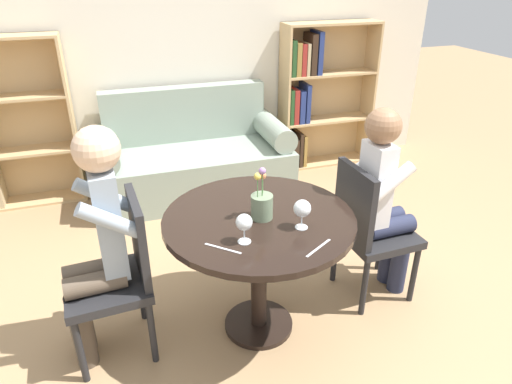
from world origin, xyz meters
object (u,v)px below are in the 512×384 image
object	(u,v)px
bookshelf_right	(314,96)
chair_left	(120,272)
couch	(193,160)
person_left	(97,242)
wine_glass_right	(302,209)
flower_vase	(262,204)
person_right	(384,201)
chair_right	(368,227)
wine_glass_left	(244,223)

from	to	relation	value
bookshelf_right	chair_left	world-z (taller)	bookshelf_right
couch	bookshelf_right	bearing A→B (deg)	11.60
person_left	bookshelf_right	bearing A→B (deg)	130.66
person_left	wine_glass_right	distance (m)	1.02
person_left	flower_vase	bearing A→B (deg)	79.36
chair_left	flower_vase	size ratio (longest dim) A/B	3.17
flower_vase	couch	bearing A→B (deg)	90.32
person_right	wine_glass_right	xyz separation A→B (m)	(-0.65, -0.26, 0.19)
bookshelf_right	chair_right	size ratio (longest dim) A/B	1.59
couch	wine_glass_left	world-z (taller)	couch
chair_right	person_right	bearing A→B (deg)	-88.48
chair_left	person_right	world-z (taller)	person_right
couch	flower_vase	bearing A→B (deg)	-89.68
person_right	couch	bearing A→B (deg)	22.16
chair_right	flower_vase	distance (m)	0.80
chair_right	flower_vase	size ratio (longest dim) A/B	3.17
chair_right	wine_glass_left	size ratio (longest dim) A/B	6.07
flower_vase	chair_right	bearing A→B (deg)	7.82
chair_left	chair_right	world-z (taller)	same
couch	wine_glass_right	world-z (taller)	couch
person_left	person_right	size ratio (longest dim) A/B	1.04
bookshelf_right	wine_glass_right	xyz separation A→B (m)	(-1.15, -2.33, 0.13)
bookshelf_right	person_left	distance (m)	2.97
chair_left	flower_vase	bearing A→B (deg)	77.88
chair_left	wine_glass_right	bearing A→B (deg)	69.77
chair_left	wine_glass_right	xyz separation A→B (m)	(0.90, -0.27, 0.36)
wine_glass_right	chair_left	bearing A→B (deg)	163.38
person_right	wine_glass_left	world-z (taller)	person_right
couch	chair_left	world-z (taller)	couch
chair_right	person_right	size ratio (longest dim) A/B	0.73
bookshelf_right	chair_right	distance (m)	2.17
couch	flower_vase	distance (m)	1.98
wine_glass_right	couch	bearing A→B (deg)	94.60
person_left	wine_glass_right	xyz separation A→B (m)	(0.98, -0.26, 0.15)
person_right	flower_vase	size ratio (longest dim) A/B	4.35
wine_glass_right	flower_vase	size ratio (longest dim) A/B	0.54
chair_left	wine_glass_left	xyz separation A→B (m)	(0.59, -0.30, 0.35)
person_left	flower_vase	distance (m)	0.84
couch	chair_left	distance (m)	1.95
chair_left	wine_glass_right	distance (m)	1.00
couch	bookshelf_right	size ratio (longest dim) A/B	1.20
chair_right	wine_glass_left	xyz separation A→B (m)	(-0.87, -0.29, 0.35)
chair_right	person_left	size ratio (longest dim) A/B	0.70
wine_glass_right	flower_vase	distance (m)	0.22
chair_left	wine_glass_left	distance (m)	0.75
couch	wine_glass_right	distance (m)	2.14
bookshelf_right	wine_glass_right	size ratio (longest dim) A/B	9.31
chair_right	person_left	distance (m)	1.56
chair_right	flower_vase	world-z (taller)	flower_vase
wine_glass_right	flower_vase	xyz separation A→B (m)	(-0.16, 0.16, -0.03)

